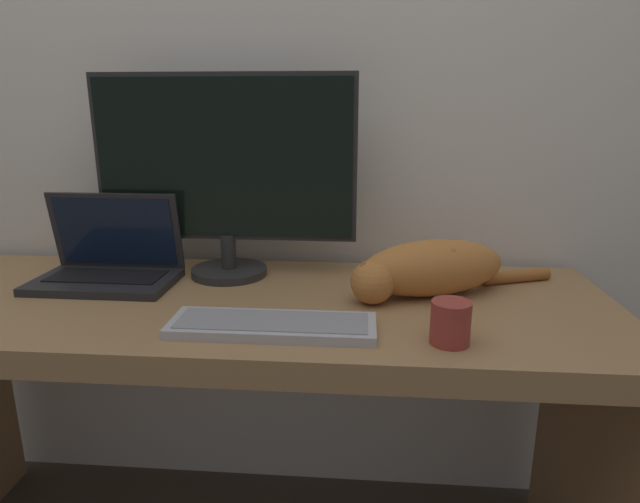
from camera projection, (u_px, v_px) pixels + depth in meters
name	position (u px, v px, depth m)	size (l,w,h in m)	color
wall_back	(261.00, 70.00, 1.49)	(6.40, 0.06, 2.60)	silver
desk	(240.00, 354.00, 1.31)	(1.77, 0.63, 0.76)	#A37A4C
monitor	(225.00, 171.00, 1.37)	(0.68, 0.20, 0.52)	#282828
laptop	(108.00, 265.00, 1.37)	(0.35, 0.21, 0.23)	#232326
external_keyboard	(273.00, 325.00, 1.08)	(0.42, 0.14, 0.02)	#BCBCC1
cat	(428.00, 268.00, 1.27)	(0.52, 0.29, 0.13)	#C67A38
coffee_mug	(450.00, 323.00, 1.02)	(0.08, 0.08, 0.08)	#9E382D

